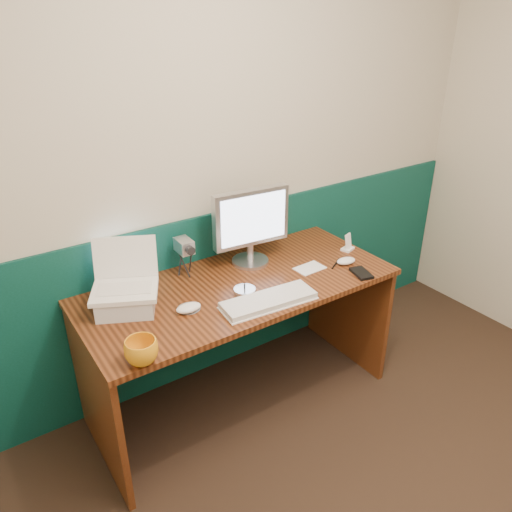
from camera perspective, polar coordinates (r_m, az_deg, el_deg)
back_wall at (r=2.70m, az=-3.18°, el=10.40°), size 3.50×0.04×2.50m
wainscot at (r=2.99m, az=-2.70°, el=-3.61°), size 3.48×0.02×1.00m
desk at (r=2.72m, az=-1.79°, el=-10.07°), size 1.60×0.70×0.75m
laptop_riser at (r=2.37m, az=-14.61°, el=-5.04°), size 0.32×0.30×0.09m
laptop at (r=2.29m, az=-15.08°, el=-1.50°), size 0.36×0.33×0.24m
monitor at (r=2.63m, az=-0.69°, el=3.37°), size 0.43×0.16×0.42m
keyboard at (r=2.35m, az=1.46°, el=-5.17°), size 0.47×0.19×0.03m
mouse_right at (r=2.74m, az=10.25°, el=-0.55°), size 0.12×0.08×0.04m
mouse_left at (r=2.31m, az=-7.71°, el=-5.89°), size 0.12×0.08×0.04m
mug at (r=2.02m, az=-12.96°, el=-10.58°), size 0.15×0.15×0.10m
camcorder at (r=2.58m, az=-8.15°, el=-0.01°), size 0.10×0.14×0.22m
cd_spindle at (r=2.44m, az=-1.31°, el=-3.97°), size 0.11×0.11×0.02m
cd_loose_a at (r=2.34m, az=-7.70°, el=-5.97°), size 0.11×0.11×0.00m
pen at (r=2.74m, az=9.07°, el=-0.89°), size 0.11×0.07×0.01m
papers at (r=2.68m, az=6.15°, el=-1.39°), size 0.16×0.11×0.00m
dock at (r=2.91m, az=10.41°, el=0.81°), size 0.08×0.07×0.01m
music_player at (r=2.89m, az=10.49°, el=1.69°), size 0.05×0.04×0.09m
pda at (r=2.66m, az=11.95°, el=-1.93°), size 0.11×0.15×0.02m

